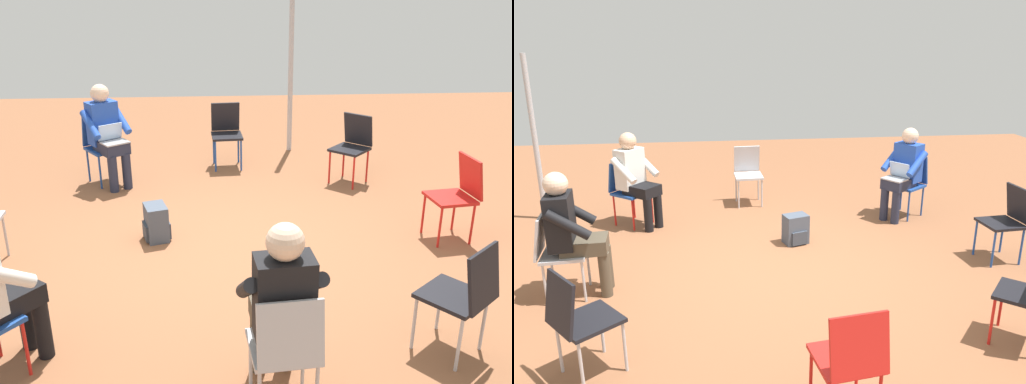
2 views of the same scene
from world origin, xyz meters
The scene contains 11 objects.
ground_plane centered at (0.00, 0.00, 0.00)m, with size 14.00×14.00×0.00m, color brown.
chair_southeast centered at (1.78, -1.54, 0.50)m, with size 0.59×0.58×0.85m.
chair_southwest centered at (-1.70, -1.51, 0.50)m, with size 0.59×0.58×0.85m.
chair_east centered at (2.50, 0.02, 0.50)m, with size 0.46×0.43×0.85m.
chair_south centered at (0.10, -2.20, 0.50)m, with size 0.45×0.49×0.85m.
chair_west centered at (-2.21, -0.25, 0.50)m, with size 0.47×0.44×0.85m.
chair_northeast centered at (1.99, 1.57, 0.50)m, with size 0.58×0.57×0.85m.
person_with_laptop centered at (1.86, 1.47, 0.69)m, with size 0.64×0.63×1.24m.
person_in_black centered at (-2.04, -0.24, 0.69)m, with size 0.54×0.53×1.24m.
backpack_near_laptop_user centered at (0.26, 0.75, 0.16)m, with size 0.33×0.30×0.36m.
tent_pole_near centered at (3.15, -0.92, 1.25)m, with size 0.07×0.07×2.50m, color #B2B2B7.
Camera 1 is at (-4.92, 0.10, 2.53)m, focal length 40.00 mm.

